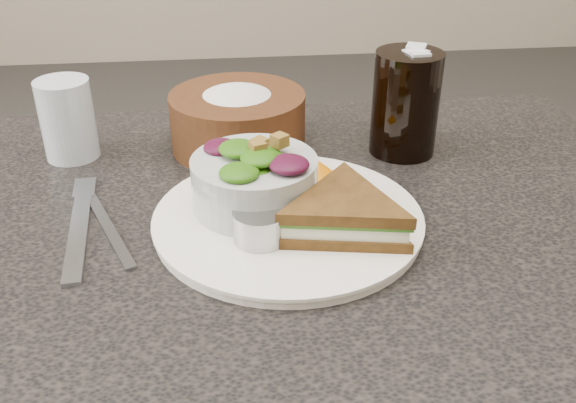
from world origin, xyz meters
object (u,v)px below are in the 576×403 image
Objects in this scene: dressing_ramekin at (260,226)px; cola_glass at (406,99)px; sandwich at (344,214)px; salad_bowl at (254,174)px; water_glass at (67,119)px; dinner_plate at (288,220)px; bread_basket at (238,111)px.

cola_glass is (0.21, 0.22, 0.05)m from dressing_ramekin.
sandwich is 1.14× the size of salad_bowl.
cola_glass is 0.45m from water_glass.
cola_glass is (0.21, 0.15, 0.02)m from salad_bowl.
bread_basket is at bearing 102.15° from dinner_plate.
salad_bowl reaches higher than sandwich.
bread_basket reaches higher than salad_bowl.
cola_glass reaches higher than bread_basket.
bread_basket is (-0.05, 0.21, 0.05)m from dinner_plate.
salad_bowl reaches higher than dressing_ramekin.
salad_bowl is at bearing 154.24° from sandwich.
dinner_plate is 1.84× the size of sandwich.
dressing_ramekin is at bearing -46.91° from water_glass.
water_glass is (-0.44, 0.03, -0.02)m from cola_glass.
cola_glass reaches higher than salad_bowl.
sandwich is 0.11m from salad_bowl.
sandwich is at bearing -68.28° from bread_basket.
dressing_ramekin is (-0.09, -0.01, -0.00)m from sandwich.
sandwich is (0.05, -0.04, 0.03)m from dinner_plate.
water_glass is (-0.32, 0.25, 0.02)m from sandwich.
water_glass is at bearing 142.57° from dinner_plate.
dinner_plate is at bearing -135.33° from cola_glass.
dressing_ramekin is at bearing -87.39° from bread_basket.
sandwich is 0.27m from bread_basket.
dinner_plate is 0.26m from cola_glass.
bread_basket is at bearing 121.63° from sandwich.
bread_basket is at bearing 92.61° from dressing_ramekin.
water_glass is at bearing 142.18° from salad_bowl.
sandwich is 0.25m from cola_glass.
dressing_ramekin is (0.00, -0.07, -0.02)m from salad_bowl.
salad_bowl is at bearing -144.61° from cola_glass.
cola_glass is at bearing 70.44° from sandwich.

